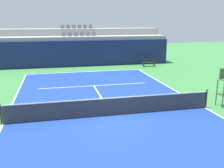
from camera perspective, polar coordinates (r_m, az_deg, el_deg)
ground_plane at (r=13.67m, az=0.12°, el=-6.98°), size 80.00×80.00×0.00m
court_surface at (r=13.67m, az=0.12°, el=-6.96°), size 11.00×24.00×0.01m
baseline_far at (r=25.03m, az=-6.06°, el=2.71°), size 11.00×0.10×0.00m
sideline_left at (r=13.61m, az=-23.10°, el=-8.22°), size 0.10×24.00×0.00m
sideline_right at (r=15.75m, az=19.91°, el=-4.93°), size 0.10×24.00×0.00m
service_line_far at (r=19.67m, az=-4.08°, el=-0.39°), size 8.26×0.10×0.00m
centre_service_line at (r=16.63m, az=-2.37°, el=-3.07°), size 0.10×6.40×0.00m
back_wall at (r=27.90m, az=-6.93°, el=6.71°), size 19.67×0.30×2.77m
stands_tier_lower at (r=29.21m, az=-7.23°, el=7.41°), size 19.67×2.40×3.15m
stands_tier_upper at (r=31.55m, az=-7.70°, el=8.57°), size 19.67×2.40×3.91m
seating_row_lower at (r=29.16m, az=-7.35°, el=10.75°), size 3.77×0.44×0.44m
seating_row_upper at (r=31.51m, az=-7.85°, el=12.35°), size 3.77×0.44×0.44m
tennis_net at (r=13.50m, az=0.13°, el=-4.96°), size 11.08×0.08×1.07m
player_bench at (r=28.16m, az=8.14°, el=4.93°), size 1.50×0.40×0.85m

